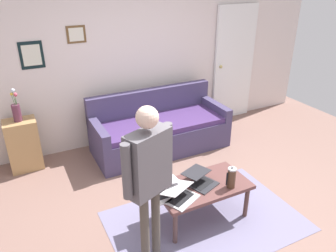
{
  "coord_description": "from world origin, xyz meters",
  "views": [
    {
      "loc": [
        1.65,
        2.55,
        2.55
      ],
      "look_at": [
        -0.01,
        -0.73,
        0.8
      ],
      "focal_mm": 35.01,
      "sensor_mm": 36.0,
      "label": 1
    }
  ],
  "objects": [
    {
      "name": "ground_plane",
      "position": [
        0.0,
        0.0,
        0.0
      ],
      "size": [
        7.68,
        7.68,
        0.0
      ],
      "primitive_type": "plane",
      "color": "#7F5E54"
    },
    {
      "name": "area_rug",
      "position": [
        -0.02,
        0.19,
        0.0
      ],
      "size": [
        2.1,
        1.37,
        0.01
      ],
      "primitive_type": "cube",
      "color": "slate",
      "rests_on": "ground_plane"
    },
    {
      "name": "back_wall",
      "position": [
        0.0,
        -2.2,
        1.35
      ],
      "size": [
        7.04,
        0.11,
        2.7
      ],
      "color": "silver",
      "rests_on": "ground_plane"
    },
    {
      "name": "interior_door",
      "position": [
        -2.03,
        -2.11,
        1.02
      ],
      "size": [
        0.82,
        0.09,
        2.05
      ],
      "color": "white",
      "rests_on": "ground_plane"
    },
    {
      "name": "couch",
      "position": [
        -0.29,
        -1.6,
        0.31
      ],
      "size": [
        2.06,
        0.86,
        0.88
      ],
      "color": "#443B5F",
      "rests_on": "ground_plane"
    },
    {
      "name": "coffee_table",
      "position": [
        -0.02,
        0.09,
        0.38
      ],
      "size": [
        1.02,
        0.56,
        0.44
      ],
      "color": "brown",
      "rests_on": "ground_plane"
    },
    {
      "name": "laptop_left",
      "position": [
        -0.01,
        0.06,
        0.48
      ],
      "size": [
        0.39,
        0.42,
        0.13
      ],
      "color": "#28282D",
      "rests_on": "coffee_table"
    },
    {
      "name": "laptop_center",
      "position": [
        0.31,
        0.2,
        0.48
      ],
      "size": [
        0.42,
        0.4,
        0.14
      ],
      "color": "silver",
      "rests_on": "coffee_table"
    },
    {
      "name": "laptop_right",
      "position": [
        0.43,
        0.05,
        0.48
      ],
      "size": [
        0.34,
        0.33,
        0.14
      ],
      "color": "silver",
      "rests_on": "coffee_table"
    },
    {
      "name": "french_press",
      "position": [
        -0.27,
        0.26,
        0.56
      ],
      "size": [
        0.11,
        0.09,
        0.26
      ],
      "color": "#4C3323",
      "rests_on": "coffee_table"
    },
    {
      "name": "side_shelf",
      "position": [
        1.64,
        -1.91,
        0.36
      ],
      "size": [
        0.42,
        0.32,
        0.73
      ],
      "color": "tan",
      "rests_on": "ground_plane"
    },
    {
      "name": "flower_vase",
      "position": [
        1.64,
        -1.91,
        0.88
      ],
      "size": [
        0.11,
        0.11,
        0.46
      ],
      "color": "#5B2C40",
      "rests_on": "side_shelf"
    },
    {
      "name": "person_standing",
      "position": [
        0.74,
        0.4,
        1.03
      ],
      "size": [
        0.56,
        0.32,
        1.61
      ],
      "color": "#4F4941",
      "rests_on": "ground_plane"
    }
  ]
}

